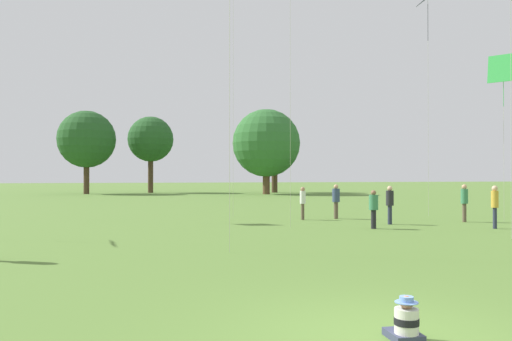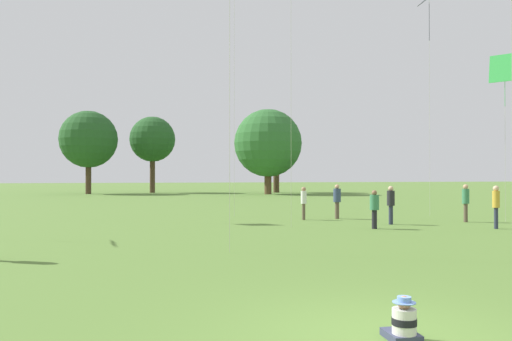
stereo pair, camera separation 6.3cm
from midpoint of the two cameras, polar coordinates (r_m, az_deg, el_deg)
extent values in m
plane|color=#567A33|center=(7.34, 14.04, -18.02)|extent=(300.00, 300.00, 0.00)
cube|color=#383D56|center=(7.33, 16.25, -17.63)|extent=(0.43, 0.52, 0.10)
cylinder|color=silver|center=(7.19, 16.57, -16.15)|extent=(0.34, 0.34, 0.33)
cylinder|color=black|center=(7.19, 16.57, -16.15)|extent=(0.35, 0.35, 0.09)
sphere|color=#A37556|center=(7.13, 16.57, -14.26)|extent=(0.18, 0.18, 0.18)
cylinder|color=#6B8ED1|center=(7.13, 16.57, -14.23)|extent=(0.31, 0.31, 0.01)
cylinder|color=#6B8ED1|center=(7.12, 16.57, -13.94)|extent=(0.18, 0.18, 0.08)
cylinder|color=#282D42|center=(22.94, 25.56, -4.93)|extent=(0.22, 0.22, 0.87)
cylinder|color=gold|center=(22.89, 25.56, -2.98)|extent=(0.40, 0.40, 0.69)
sphere|color=#DBAD89|center=(22.88, 25.55, -1.86)|extent=(0.24, 0.24, 0.24)
cylinder|color=brown|center=(25.77, 9.07, -4.52)|extent=(0.29, 0.29, 0.86)
cylinder|color=#334260|center=(25.72, 9.06, -2.82)|extent=(0.53, 0.53, 0.68)
sphere|color=tan|center=(25.71, 9.06, -1.84)|extent=(0.23, 0.23, 0.23)
cylinder|color=brown|center=(24.96, 5.29, -4.72)|extent=(0.22, 0.22, 0.80)
cylinder|color=silver|center=(24.92, 5.29, -3.07)|extent=(0.39, 0.39, 0.63)
sphere|color=#A37556|center=(24.91, 5.29, -2.13)|extent=(0.22, 0.22, 0.22)
cylinder|color=#282D42|center=(23.33, 14.98, -4.93)|extent=(0.25, 0.25, 0.85)
cylinder|color=#232328|center=(23.28, 14.97, -3.07)|extent=(0.45, 0.45, 0.67)
sphere|color=#DBAD89|center=(23.27, 14.97, -2.00)|extent=(0.23, 0.23, 0.23)
cylinder|color=black|center=(21.28, 13.21, -5.45)|extent=(0.29, 0.29, 0.78)
cylinder|color=#387A51|center=(21.23, 13.20, -3.57)|extent=(0.53, 0.53, 0.62)
sphere|color=brown|center=(21.21, 13.20, -2.49)|extent=(0.21, 0.21, 0.21)
cylinder|color=brown|center=(25.65, 22.65, -4.48)|extent=(0.24, 0.24, 0.87)
cylinder|color=#387A51|center=(25.61, 22.65, -2.73)|extent=(0.43, 0.43, 0.69)
sphere|color=tan|center=(25.59, 22.64, -1.73)|extent=(0.24, 0.24, 0.24)
cylinder|color=#BCB7A8|center=(27.44, -2.69, 11.14)|extent=(0.01, 0.01, 15.54)
cylinder|color=#1E2328|center=(30.14, 18.99, 15.72)|extent=(0.02, 0.02, 2.04)
cylinder|color=#BCB7A8|center=(29.18, 19.02, 6.99)|extent=(0.01, 0.01, 12.05)
cylinder|color=#BCB7A8|center=(21.67, 3.85, 11.52)|extent=(0.01, 0.01, 13.48)
cylinder|color=#BCB7A8|center=(19.88, 27.01, 11.75)|extent=(0.01, 0.01, 12.84)
cube|color=green|center=(27.12, 26.36, 10.46)|extent=(1.09, 1.27, 1.36)
cylinder|color=green|center=(26.92, 26.37, 8.02)|extent=(0.02, 0.02, 1.36)
cylinder|color=#BCB7A8|center=(26.66, 26.40, 2.67)|extent=(0.01, 0.01, 7.36)
cylinder|color=brown|center=(58.76, 1.15, -0.85)|extent=(0.83, 0.83, 3.85)
sphere|color=#2D662D|center=(58.88, 1.15, 3.16)|extent=(7.99, 7.99, 7.99)
cylinder|color=#473323|center=(65.16, -11.98, -0.18)|extent=(0.66, 0.66, 5.28)
sphere|color=#235123|center=(65.33, -11.97, 3.53)|extent=(5.79, 5.79, 5.79)
cylinder|color=#473323|center=(62.95, -18.84, -0.43)|extent=(0.66, 0.66, 4.68)
sphere|color=#235123|center=(63.10, -18.82, 3.41)|extent=(6.83, 6.83, 6.83)
cylinder|color=#473323|center=(64.82, 2.11, -0.14)|extent=(0.77, 0.77, 5.40)
sphere|color=#2D662D|center=(64.98, 2.11, 3.51)|extent=(5.22, 5.22, 5.22)
camera|label=1|loc=(0.03, -90.13, 0.00)|focal=35.00mm
camera|label=2|loc=(0.03, 89.87, 0.00)|focal=35.00mm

